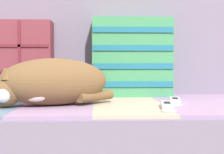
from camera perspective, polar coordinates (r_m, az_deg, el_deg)
name	(u,v)px	position (r m, az deg, el deg)	size (l,w,h in m)	color
couch	(125,150)	(1.42, 2.21, -12.09)	(1.90, 0.86, 0.40)	brown
sofa_backrest	(119,48)	(1.74, 1.25, 4.89)	(1.86, 0.14, 0.46)	slate
throw_pillow_quilted	(8,59)	(1.64, -16.91, 2.90)	(0.40, 0.14, 0.35)	brown
throw_pillow_striped	(132,57)	(1.60, 3.30, 3.29)	(0.37, 0.14, 0.36)	#3D8956
sleeping_cat	(50,83)	(1.25, -10.30, -0.98)	(0.44, 0.33, 0.17)	brown
game_remote_near	(167,106)	(1.17, 9.13, -4.74)	(0.07, 0.19, 0.02)	white
game_remote_far	(175,101)	(1.33, 10.44, -3.94)	(0.08, 0.19, 0.02)	white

